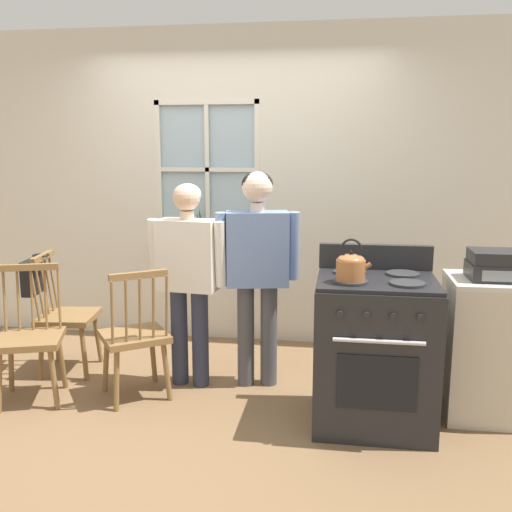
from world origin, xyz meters
The scene contains 13 objects.
ground_plane centered at (0.00, 0.00, 0.00)m, with size 16.00×16.00×0.00m, color brown.
wall_back centered at (0.01, 1.40, 1.34)m, with size 6.40×0.16×2.70m.
chair_by_window centered at (-1.17, 0.43, 0.43)m, with size 0.45×0.47×0.92m.
chair_near_wall centered at (-0.48, 0.06, 0.43)m, with size 0.57×0.57×0.92m.
chair_center_cluster centered at (-1.17, -0.08, 0.43)m, with size 0.53×0.51×0.92m.
person_elderly_left centered at (-0.17, 0.33, 0.87)m, with size 0.57×0.25×1.46m.
person_teen_center centered at (0.31, 0.40, 0.94)m, with size 0.59×0.29×1.54m.
stove centered at (1.11, -0.06, 0.47)m, with size 0.72×0.68×1.08m.
kettle centered at (0.95, -0.19, 1.02)m, with size 0.21×0.17×0.25m.
potted_plant centered at (-0.35, 1.31, 1.01)m, with size 0.12×0.12×0.26m.
handbag centered at (-1.41, 0.40, 0.75)m, with size 0.21×0.23×0.31m.
side_counter centered at (1.84, 0.15, 0.45)m, with size 0.55×0.50×0.90m.
stereo centered at (1.84, 0.13, 0.99)m, with size 0.34×0.29×0.18m.
Camera 1 is at (0.89, -3.47, 1.70)m, focal length 40.00 mm.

